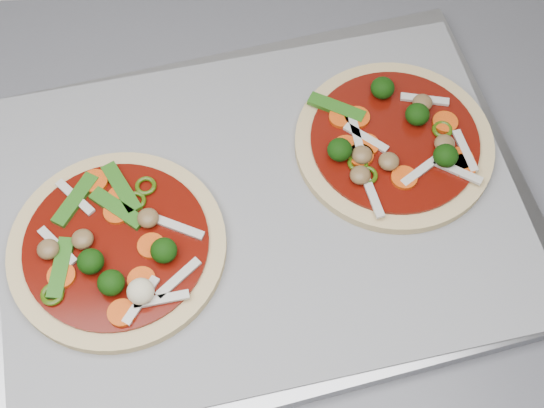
{
  "coord_description": "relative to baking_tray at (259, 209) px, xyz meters",
  "views": [
    {
      "loc": [
        0.64,
        0.96,
        1.55
      ],
      "look_at": [
        0.66,
        1.3,
        0.93
      ],
      "focal_mm": 50.0,
      "sensor_mm": 36.0,
      "label": 1
    }
  ],
  "objects": [
    {
      "name": "baking_tray",
      "position": [
        0.0,
        0.0,
        0.0
      ],
      "size": [
        0.57,
        0.47,
        0.02
      ],
      "primitive_type": "cube",
      "rotation": [
        0.0,
        0.0,
        0.2
      ],
      "color": "gray",
      "rests_on": "countertop"
    },
    {
      "name": "parchment",
      "position": [
        0.0,
        0.0,
        0.01
      ],
      "size": [
        0.54,
        0.43,
        0.0
      ],
      "primitive_type": "cube",
      "rotation": [
        0.0,
        0.0,
        0.16
      ],
      "color": "gray",
      "rests_on": "baking_tray"
    },
    {
      "name": "pizza_left",
      "position": [
        -0.13,
        -0.04,
        0.02
      ],
      "size": [
        0.22,
        0.22,
        0.03
      ],
      "rotation": [
        0.0,
        0.0,
        0.1
      ],
      "color": "tan",
      "rests_on": "parchment"
    },
    {
      "name": "pizza_right",
      "position": [
        0.14,
        0.06,
        0.02
      ],
      "size": [
        0.25,
        0.25,
        0.03
      ],
      "rotation": [
        0.0,
        0.0,
        0.36
      ],
      "color": "tan",
      "rests_on": "parchment"
    }
  ]
}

